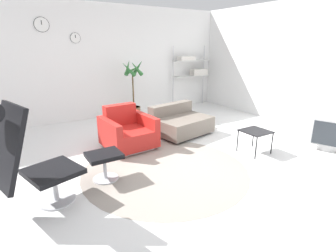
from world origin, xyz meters
name	(u,v)px	position (x,y,z in m)	size (l,w,h in m)	color
ground_plane	(166,157)	(0.00, 0.00, 0.00)	(12.00, 12.00, 0.00)	white
wall_back	(100,62)	(0.00, 3.13, 1.40)	(12.00, 0.09, 2.80)	white
wall_right	(300,65)	(3.54, 0.00, 1.40)	(0.06, 12.00, 2.80)	white
round_rug	(165,170)	(-0.25, -0.39, 0.00)	(2.52, 2.52, 0.01)	gray
lounge_chair	(19,148)	(-2.12, -0.47, 0.80)	(1.06, 0.81, 1.37)	#BCBCC1
ottoman	(104,160)	(-1.12, -0.18, 0.29)	(0.46, 0.39, 0.40)	#BCBCC1
armchair_red	(127,133)	(-0.35, 0.78, 0.28)	(0.90, 0.89, 0.76)	silver
couch_low	(180,123)	(0.91, 0.89, 0.23)	(1.26, 1.06, 0.61)	black
side_table	(256,133)	(1.44, -0.65, 0.37)	(0.45, 0.45, 0.41)	black
crt_television	(330,132)	(2.69, -1.27, 0.33)	(0.61, 0.67, 0.60)	#B7B7B7
potted_plant	(134,96)	(0.59, 2.51, 0.58)	(0.54, 0.55, 1.49)	brown
shelf_unit	(193,68)	(2.74, 2.87, 1.16)	(1.20, 0.28, 1.80)	#BCBCC1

